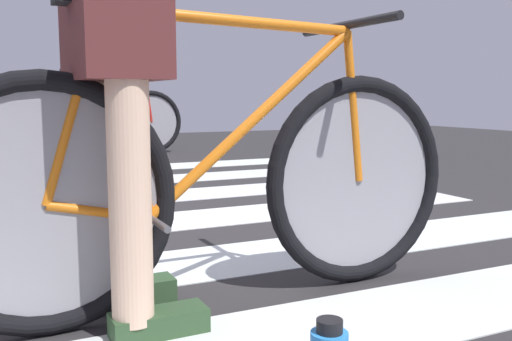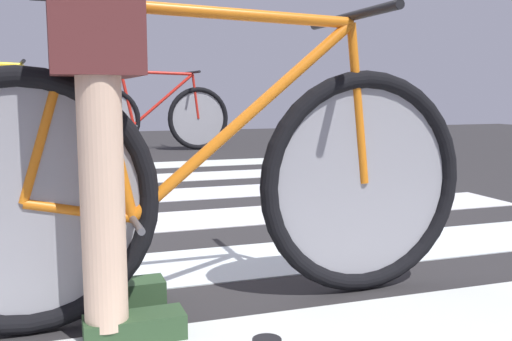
% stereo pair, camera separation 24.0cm
% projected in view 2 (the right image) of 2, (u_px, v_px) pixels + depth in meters
% --- Properties ---
extents(ground, '(18.00, 14.00, 0.02)m').
position_uv_depth(ground, '(26.00, 231.00, 2.73)').
color(ground, '#2A2829').
extents(crosswalk_markings, '(5.40, 5.02, 0.00)m').
position_uv_depth(crosswalk_markings, '(40.00, 231.00, 2.68)').
color(crosswalk_markings, silver).
rests_on(crosswalk_markings, ground).
extents(bicycle_1_of_4, '(1.74, 0.52, 0.93)m').
position_uv_depth(bicycle_1_of_4, '(210.00, 183.00, 1.66)').
color(bicycle_1_of_4, black).
rests_on(bicycle_1_of_4, ground).
extents(cyclist_1_of_4, '(0.32, 0.42, 0.97)m').
position_uv_depth(cyclist_1_of_4, '(96.00, 100.00, 1.52)').
color(cyclist_1_of_4, beige).
rests_on(cyclist_1_of_4, ground).
extents(bicycle_4_of_4, '(1.74, 0.52, 0.93)m').
position_uv_depth(bicycle_4_of_4, '(154.00, 117.00, 6.31)').
color(bicycle_4_of_4, black).
rests_on(bicycle_4_of_4, ground).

